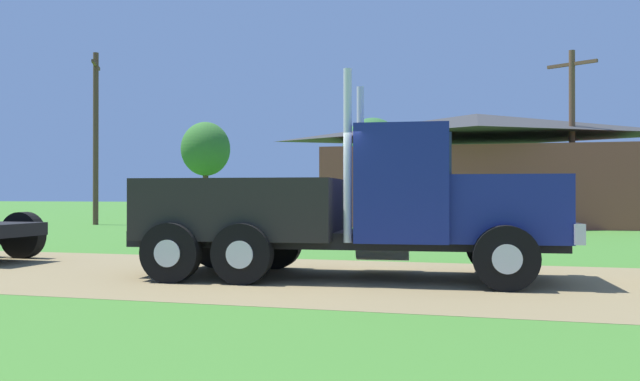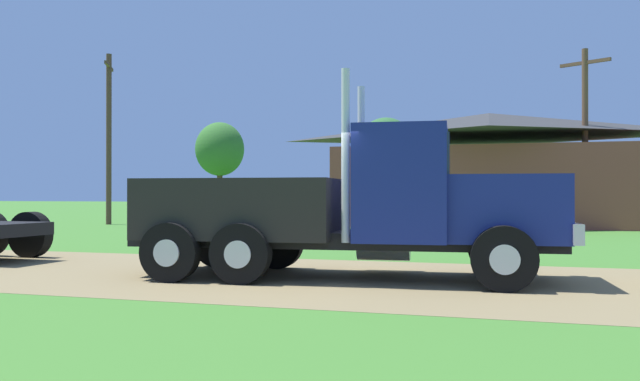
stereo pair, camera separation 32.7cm
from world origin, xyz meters
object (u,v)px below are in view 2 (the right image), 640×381
truck_foreground_white (350,209)px  utility_pole_far (585,133)px  shed_building (489,171)px  utility_pole_near (109,134)px

truck_foreground_white → utility_pole_far: utility_pole_far is taller
truck_foreground_white → shed_building: shed_building is taller
shed_building → utility_pole_far: utility_pole_far is taller
shed_building → utility_pole_far: size_ratio=1.92×
truck_foreground_white → utility_pole_far: (5.69, 18.82, 2.89)m
truck_foreground_white → utility_pole_near: bearing=134.9°
truck_foreground_white → utility_pole_near: 23.28m
shed_building → utility_pole_near: size_ratio=1.78×
truck_foreground_white → utility_pole_near: (-16.28, 16.33, 3.21)m
shed_building → utility_pole_far: bearing=-28.5°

